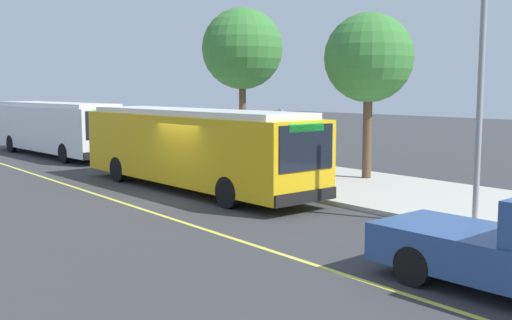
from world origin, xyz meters
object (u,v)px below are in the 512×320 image
object	(u,v)px
transit_bus_main	(193,146)
transit_bus_second	(56,127)
pedestrian_commuter	(236,150)
route_sign_post	(279,136)
waiting_bench	(280,161)

from	to	relation	value
transit_bus_main	transit_bus_second	xyz separation A→B (m)	(-14.54, 0.29, 0.00)
pedestrian_commuter	transit_bus_main	bearing A→B (deg)	-61.76
route_sign_post	pedestrian_commuter	xyz separation A→B (m)	(-3.38, 0.52, -0.84)
transit_bus_main	route_sign_post	distance (m)	3.20
waiting_bench	route_sign_post	world-z (taller)	route_sign_post
transit_bus_main	pedestrian_commuter	size ratio (longest dim) A/B	7.02
route_sign_post	pedestrian_commuter	distance (m)	3.52
waiting_bench	route_sign_post	size ratio (longest dim) A/B	0.57
transit_bus_main	pedestrian_commuter	bearing A→B (deg)	118.24
route_sign_post	pedestrian_commuter	size ratio (longest dim) A/B	1.66
transit_bus_main	waiting_bench	distance (m)	4.94
transit_bus_second	waiting_bench	size ratio (longest dim) A/B	7.49
transit_bus_main	transit_bus_second	size ratio (longest dim) A/B	0.99
transit_bus_main	pedestrian_commuter	xyz separation A→B (m)	(-1.75, 3.26, -0.50)
transit_bus_main	transit_bus_second	bearing A→B (deg)	178.84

